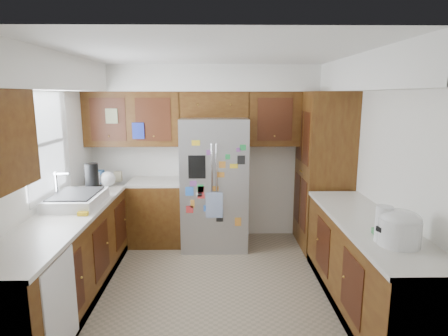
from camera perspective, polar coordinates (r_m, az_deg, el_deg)
The scene contains 12 objects.
floor at distance 4.40m, azimuth -1.54°, elevation -17.50°, with size 3.60×3.60×0.00m, color gray.
room_shell at distance 4.24m, azimuth -3.06°, elevation 7.24°, with size 3.64×3.24×2.52m.
left_counter_run at distance 4.47m, azimuth -19.69°, elevation -11.65°, with size 1.36×3.20×0.92m.
right_counter_run at distance 4.05m, azimuth 20.79°, elevation -14.25°, with size 0.63×2.25×0.92m.
pantry at distance 5.32m, azimuth 14.91°, elevation -0.46°, with size 0.60×0.90×2.15m, color #46220D.
fridge at distance 5.21m, azimuth -1.46°, elevation -2.30°, with size 0.90×0.79×1.80m.
bridge_cabinet at distance 5.30m, azimuth -1.49°, elevation 9.67°, with size 0.96×0.34×0.35m, color #46220D.
fridge_top_items at distance 5.24m, azimuth -3.14°, elevation 12.89°, with size 0.61×0.27×0.27m.
sink_assembly at distance 4.40m, azimuth -21.58°, elevation -4.44°, with size 0.52×0.74×0.37m.
left_counter_clutter at distance 5.02m, azimuth -18.50°, elevation -1.63°, with size 0.36×0.92×0.38m.
rice_cooker at distance 3.33m, azimuth 25.20°, elevation -8.11°, with size 0.34×0.33×0.29m.
paper_towel at distance 3.35m, azimuth 23.14°, elevation -7.85°, with size 0.13×0.13×0.30m, color white.
Camera 1 is at (0.05, -3.86, 2.10)m, focal length 30.00 mm.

